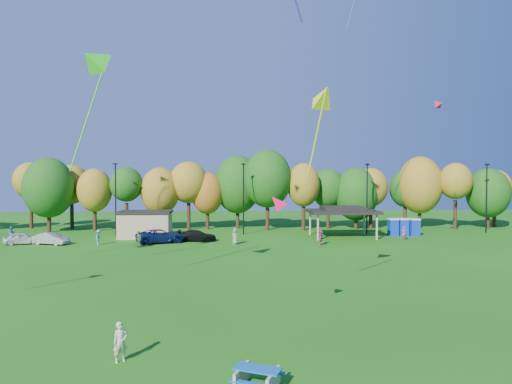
{
  "coord_description": "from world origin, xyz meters",
  "views": [
    {
      "loc": [
        -0.03,
        -17.86,
        7.48
      ],
      "look_at": [
        1.47,
        6.0,
        6.64
      ],
      "focal_mm": 32.0,
      "sensor_mm": 36.0,
      "label": 1
    }
  ],
  "objects": [
    {
      "name": "ground",
      "position": [
        0.0,
        0.0,
        0.0
      ],
      "size": [
        160.0,
        160.0,
        0.0
      ],
      "primitive_type": "plane",
      "color": "#19600F",
      "rests_on": "ground"
    },
    {
      "name": "tree_line",
      "position": [
        -1.03,
        45.51,
        5.91
      ],
      "size": [
        93.57,
        10.55,
        11.15
      ],
      "color": "black",
      "rests_on": "ground"
    },
    {
      "name": "lamp_posts",
      "position": [
        2.0,
        40.0,
        4.9
      ],
      "size": [
        64.5,
        0.25,
        9.09
      ],
      "color": "black",
      "rests_on": "ground"
    },
    {
      "name": "utility_building",
      "position": [
        -10.0,
        38.0,
        1.64
      ],
      "size": [
        6.3,
        4.3,
        3.25
      ],
      "color": "tan",
      "rests_on": "ground"
    },
    {
      "name": "pavilion",
      "position": [
        14.0,
        37.0,
        3.23
      ],
      "size": [
        8.2,
        6.2,
        3.77
      ],
      "color": "tan",
      "rests_on": "ground"
    },
    {
      "name": "porta_potties",
      "position": [
        22.02,
        37.8,
        1.1
      ],
      "size": [
        3.75,
        1.55,
        2.18
      ],
      "color": "#0D35B2",
      "rests_on": "ground"
    },
    {
      "name": "picnic_table",
      "position": [
        1.0,
        -2.09,
        0.42
      ],
      "size": [
        2.07,
        1.93,
        0.72
      ],
      "rotation": [
        0.0,
        0.0,
        -0.42
      ],
      "color": "tan",
      "rests_on": "ground"
    },
    {
      "name": "kite_flyer",
      "position": [
        -4.34,
        0.52,
        0.81
      ],
      "size": [
        0.71,
        0.65,
        1.62
      ],
      "primitive_type": "imported",
      "rotation": [
        0.0,
        0.0,
        0.58
      ],
      "color": "beige",
      "rests_on": "ground"
    },
    {
      "name": "car_a",
      "position": [
        -22.45,
        33.34,
        0.65
      ],
      "size": [
        4.08,
        2.4,
        1.3
      ],
      "primitive_type": "imported",
      "rotation": [
        0.0,
        0.0,
        1.81
      ],
      "color": "silver",
      "rests_on": "ground"
    },
    {
      "name": "car_b",
      "position": [
        -19.28,
        32.94,
        0.65
      ],
      "size": [
        4.17,
        2.51,
        1.3
      ],
      "primitive_type": "imported",
      "rotation": [
        0.0,
        0.0,
        1.26
      ],
      "color": "#9C9DA1",
      "rests_on": "ground"
    },
    {
      "name": "car_c",
      "position": [
        -7.5,
        33.49,
        0.76
      ],
      "size": [
        6.02,
        4.19,
        1.53
      ],
      "primitive_type": "imported",
      "rotation": [
        0.0,
        0.0,
        1.9
      ],
      "color": "#0D1B4E",
      "rests_on": "ground"
    },
    {
      "name": "car_d",
      "position": [
        -3.55,
        34.57,
        0.64
      ],
      "size": [
        4.48,
        1.93,
        1.28
      ],
      "primitive_type": "imported",
      "rotation": [
        0.0,
        0.0,
        1.54
      ],
      "color": "black",
      "rests_on": "ground"
    },
    {
      "name": "far_person_0",
      "position": [
        -25.33,
        36.93,
        0.78
      ],
      "size": [
        0.86,
        0.72,
        1.56
      ],
      "primitive_type": "imported",
      "rotation": [
        0.0,
        0.0,
        2.95
      ],
      "color": "#4A70A4",
      "rests_on": "ground"
    },
    {
      "name": "far_person_1",
      "position": [
        10.01,
        30.68,
        0.87
      ],
      "size": [
        0.9,
        1.69,
        1.74
      ],
      "primitive_type": "imported",
      "rotation": [
        0.0,
        0.0,
        1.32
      ],
      "color": "#A94666",
      "rests_on": "ground"
    },
    {
      "name": "far_person_2",
      "position": [
        0.77,
        31.8,
        0.89
      ],
      "size": [
        0.89,
        1.03,
        1.77
      ],
      "primitive_type": "imported",
      "rotation": [
        0.0,
        0.0,
        5.18
      ],
      "color": "gray",
      "rests_on": "ground"
    },
    {
      "name": "far_person_3",
      "position": [
        20.49,
        33.86,
        0.81
      ],
      "size": [
        0.65,
        0.48,
        1.62
      ],
      "primitive_type": "imported",
      "rotation": [
        0.0,
        0.0,
        3.3
      ],
      "color": "#A24C70",
      "rests_on": "ground"
    },
    {
      "name": "far_person_4",
      "position": [
        -14.04,
        32.36,
        0.82
      ],
      "size": [
        0.67,
        1.09,
        1.65
      ],
      "primitive_type": "imported",
      "rotation": [
        0.0,
        0.0,
        1.52
      ],
      "color": "#5491B9",
      "rests_on": "ground"
    },
    {
      "name": "far_person_5",
      "position": [
        -9.28,
        30.08,
        0.88
      ],
      "size": [
        0.95,
        1.09,
        1.77
      ],
      "primitive_type": "imported",
      "rotation": [
        0.0,
        0.0,
        5.33
      ],
      "color": "#5B7D4C",
      "rests_on": "ground"
    },
    {
      "name": "kite_0",
      "position": [
        5.48,
        8.21,
        12.03
      ],
      "size": [
        2.22,
        3.44,
        5.63
      ],
      "color": "yellow"
    },
    {
      "name": "kite_1",
      "position": [
        21.15,
        27.29,
        14.81
      ],
      "size": [
        1.46,
        1.57,
        1.26
      ],
      "color": "#B9153D"
    },
    {
      "name": "kite_5",
      "position": [
        2.24,
        3.29,
        6.24
      ],
      "size": [
        1.12,
        0.89,
        1.02
      ],
      "color": "#FB0D3E"
    },
    {
      "name": "kite_12",
      "position": [
        -7.33,
        9.52,
        14.17
      ],
      "size": [
        3.63,
        3.98,
        7.61
      ],
      "color": "#32DA1D"
    }
  ]
}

